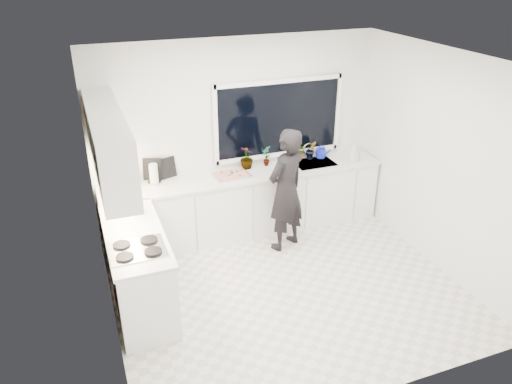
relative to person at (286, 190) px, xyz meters
name	(u,v)px	position (x,y,z in m)	size (l,w,h in m)	color
floor	(287,289)	(-0.37, -0.90, -0.85)	(4.00, 3.50, 0.02)	beige
wall_back	(238,136)	(-0.37, 0.86, 0.51)	(4.00, 0.02, 2.70)	white
wall_left	(99,219)	(-2.38, -0.90, 0.51)	(0.02, 3.50, 2.70)	white
wall_right	(440,162)	(1.64, -0.90, 0.51)	(0.02, 3.50, 2.70)	white
ceiling	(294,61)	(-0.37, -0.90, 1.87)	(4.00, 3.50, 0.02)	white
window	(279,119)	(0.23, 0.83, 0.71)	(1.80, 0.02, 1.00)	black
base_cabinets_back	(246,204)	(-0.37, 0.55, -0.40)	(3.92, 0.58, 0.88)	white
base_cabinets_left	(139,270)	(-2.04, -0.55, -0.40)	(0.58, 1.60, 0.88)	white
countertop_back	(246,175)	(-0.37, 0.54, 0.06)	(3.94, 0.62, 0.04)	silver
countertop_left	(134,235)	(-2.04, -0.55, 0.06)	(0.62, 1.60, 0.04)	silver
upper_cabinets	(108,143)	(-2.16, -0.20, 1.01)	(0.34, 2.10, 0.70)	white
sink	(314,166)	(0.68, 0.55, 0.03)	(0.58, 0.42, 0.14)	silver
faucet	(308,151)	(0.68, 0.75, 0.19)	(0.03, 0.03, 0.22)	silver
stovetop	(137,249)	(-2.06, -0.90, 0.09)	(0.56, 0.48, 0.03)	black
person	(286,190)	(0.00, 0.00, 0.00)	(0.62, 0.40, 1.69)	black
pizza_tray	(231,175)	(-0.58, 0.52, 0.09)	(0.47, 0.34, 0.03)	#B9B8BD
pizza	(231,174)	(-0.58, 0.52, 0.11)	(0.43, 0.30, 0.01)	#B1171A
watering_can	(321,153)	(0.87, 0.71, 0.14)	(0.14, 0.14, 0.13)	#1524C5
paper_towel_roll	(154,175)	(-1.60, 0.65, 0.21)	(0.11, 0.11, 0.26)	silver
knife_block	(131,178)	(-1.88, 0.69, 0.19)	(0.13, 0.10, 0.22)	#9C7A49
utensil_crock	(138,207)	(-1.92, -0.10, 0.16)	(0.13, 0.13, 0.16)	#AEADB2
picture_frame_large	(168,168)	(-1.38, 0.79, 0.22)	(0.22, 0.02, 0.28)	black
picture_frame_small	(152,169)	(-1.59, 0.79, 0.23)	(0.25, 0.02, 0.30)	black
herb_plants	(283,153)	(0.25, 0.71, 0.22)	(1.20, 0.35, 0.32)	#26662D
soap_bottles	(354,152)	(1.24, 0.40, 0.22)	(0.18, 0.13, 0.31)	#D8BF66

